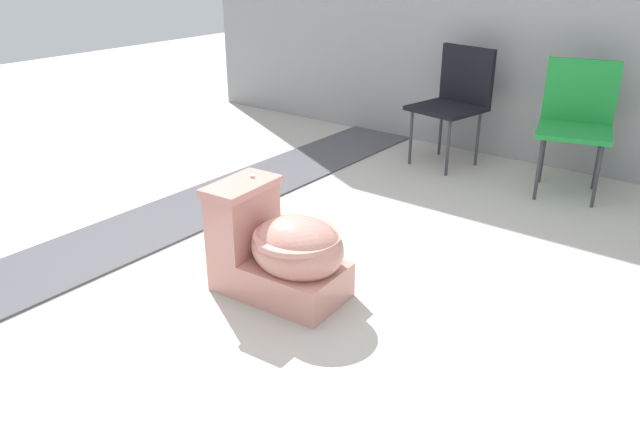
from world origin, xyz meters
TOP-DOWN VIEW (x-y plane):
  - ground_plane at (0.00, 0.00)m, footprint 14.00×14.00m
  - gravel_strip at (-1.14, 0.50)m, footprint 0.56×8.00m
  - toilet at (-0.06, -0.04)m, footprint 0.66×0.42m
  - folding_chair_left at (-0.31, 2.18)m, footprint 0.52×0.52m
  - folding_chair_middle at (0.55, 2.13)m, footprint 0.54×0.54m

SIDE VIEW (x-z plane):
  - ground_plane at x=0.00m, z-range 0.00..0.00m
  - gravel_strip at x=-1.14m, z-range 0.00..0.01m
  - toilet at x=-0.06m, z-range -0.04..0.48m
  - folding_chair_left at x=-0.31m, z-range 0.09..0.93m
  - folding_chair_middle at x=0.55m, z-range 0.09..0.93m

